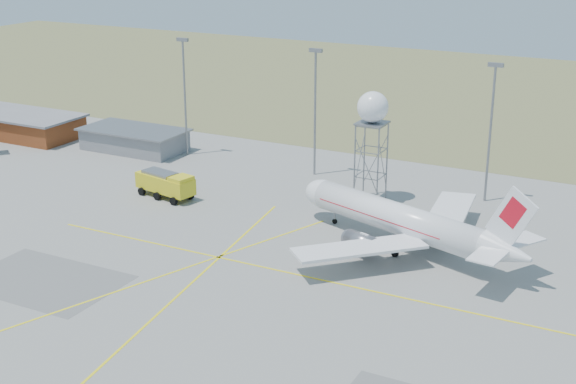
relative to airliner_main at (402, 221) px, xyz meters
The scene contains 9 objects.
grass_strip 97.55m from the airliner_main, 97.71° to the left, with size 400.00×120.00×0.03m, color olive.
building_orange 90.03m from the airliner_main, 168.07° to the left, with size 33.00×12.00×4.30m.
building_grey 61.64m from the airliner_main, 160.47° to the left, with size 19.00×10.00×3.90m.
mast_a 53.78m from the airliner_main, 154.82° to the left, with size 2.20×0.50×20.50m.
mast_b 33.38m from the airliner_main, 135.59° to the left, with size 2.20×0.50×20.50m.
mast_c 24.61m from the airliner_main, 77.70° to the left, with size 2.20×0.50×20.50m.
airliner_main is the anchor object (origin of this frame).
radar_tower 19.00m from the airliner_main, 124.46° to the left, with size 4.52×4.52×16.37m.
fire_truck 37.75m from the airliner_main, behind, with size 10.26×5.47×3.92m.
Camera 1 is at (43.96, -46.58, 39.71)m, focal length 50.00 mm.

